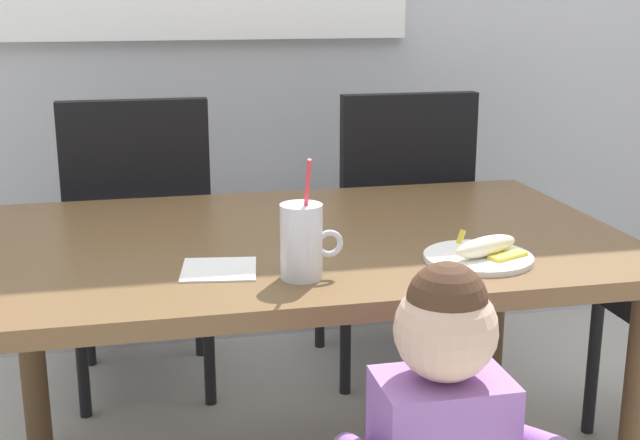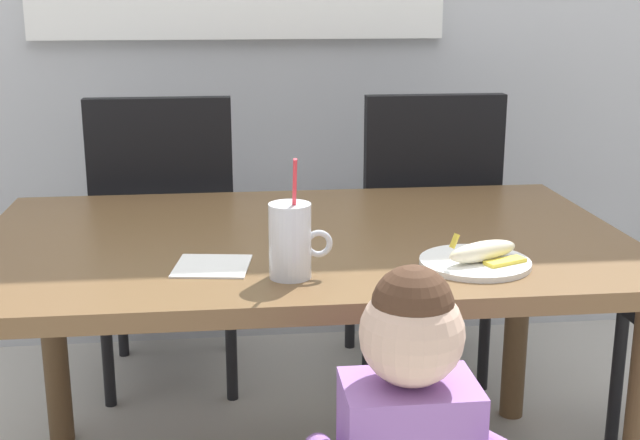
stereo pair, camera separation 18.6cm
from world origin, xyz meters
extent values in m
cube|color=brown|center=(0.00, 0.00, 0.68)|extent=(1.50, 0.92, 0.04)
cylinder|color=brown|center=(-0.67, 0.38, 0.33)|extent=(0.07, 0.07, 0.66)
cylinder|color=brown|center=(0.67, 0.38, 0.33)|extent=(0.07, 0.07, 0.66)
cube|color=black|center=(-0.37, 0.77, 0.45)|extent=(0.44, 0.44, 0.06)
cube|color=black|center=(-0.37, 0.57, 0.72)|extent=(0.42, 0.05, 0.48)
cylinder|color=black|center=(-0.18, 0.96, 0.21)|extent=(0.04, 0.04, 0.42)
cylinder|color=black|center=(-0.56, 0.96, 0.21)|extent=(0.04, 0.04, 0.42)
cylinder|color=black|center=(-0.18, 0.58, 0.21)|extent=(0.04, 0.04, 0.42)
cylinder|color=black|center=(-0.56, 0.58, 0.21)|extent=(0.04, 0.04, 0.42)
cube|color=black|center=(0.44, 0.75, 0.45)|extent=(0.44, 0.44, 0.06)
cube|color=black|center=(0.44, 0.55, 0.72)|extent=(0.42, 0.05, 0.48)
cylinder|color=black|center=(0.63, 0.94, 0.21)|extent=(0.04, 0.04, 0.42)
cylinder|color=black|center=(0.25, 0.94, 0.21)|extent=(0.04, 0.04, 0.42)
cylinder|color=black|center=(0.63, 0.56, 0.21)|extent=(0.04, 0.04, 0.42)
cylinder|color=black|center=(0.25, 0.56, 0.21)|extent=(0.04, 0.04, 0.42)
cylinder|color=black|center=(0.89, 0.17, 0.21)|extent=(0.04, 0.04, 0.42)
sphere|color=beige|center=(0.11, -0.66, 0.72)|extent=(0.17, 0.17, 0.17)
sphere|color=#472D1E|center=(0.11, -0.66, 0.77)|extent=(0.13, 0.13, 0.13)
cylinder|color=silver|center=(-0.06, -0.30, 0.78)|extent=(0.08, 0.08, 0.15)
cylinder|color=beige|center=(-0.06, -0.30, 0.75)|extent=(0.07, 0.07, 0.08)
torus|color=silver|center=(0.00, -0.30, 0.77)|extent=(0.06, 0.01, 0.06)
cylinder|color=#E5333F|center=(-0.05, -0.30, 0.85)|extent=(0.01, 0.08, 0.21)
cylinder|color=white|center=(0.33, -0.27, 0.71)|extent=(0.23, 0.23, 0.01)
ellipsoid|color=#F4EAC6|center=(0.34, -0.28, 0.74)|extent=(0.17, 0.11, 0.04)
cube|color=yellow|center=(0.38, -0.30, 0.72)|extent=(0.10, 0.06, 0.01)
cube|color=yellow|center=(0.35, -0.23, 0.72)|extent=(0.10, 0.06, 0.01)
cylinder|color=yellow|center=(0.27, -0.30, 0.77)|extent=(0.03, 0.02, 0.03)
cube|color=white|center=(-0.21, -0.21, 0.71)|extent=(0.17, 0.17, 0.00)
camera|label=1|loc=(-0.36, -1.85, 1.25)|focal=47.35mm
camera|label=2|loc=(-0.18, -1.88, 1.25)|focal=47.35mm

